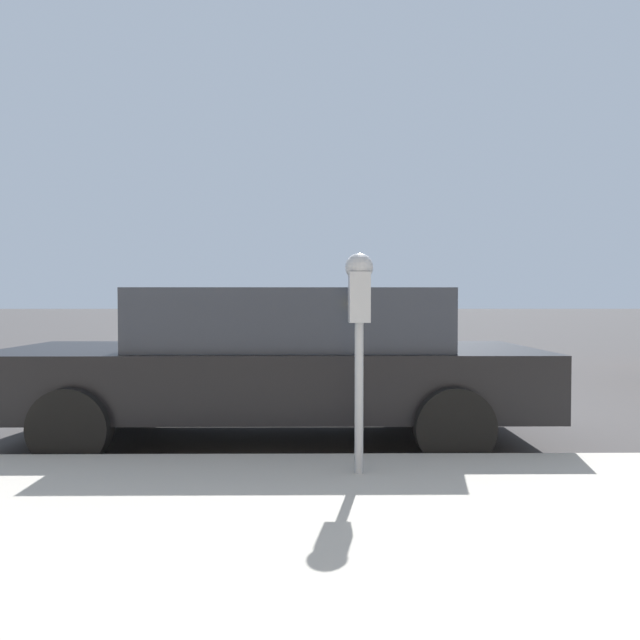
{
  "coord_description": "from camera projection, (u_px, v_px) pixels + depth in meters",
  "views": [
    {
      "loc": [
        -6.96,
        0.07,
        1.31
      ],
      "look_at": [
        -2.22,
        0.03,
        1.17
      ],
      "focal_mm": 35.0,
      "sensor_mm": 36.0,
      "label": 1
    }
  ],
  "objects": [
    {
      "name": "ground_plane",
      "position": [
        320.0,
        419.0,
        6.99
      ],
      "size": [
        220.0,
        220.0,
        0.0
      ],
      "primitive_type": "plane",
      "color": "#3D3A3A"
    },
    {
      "name": "parking_meter",
      "position": [
        359.0,
        306.0,
        4.22
      ],
      "size": [
        0.21,
        0.19,
        1.5
      ],
      "color": "gray",
      "rests_on": "sidewalk"
    },
    {
      "name": "car_black",
      "position": [
        278.0,
        360.0,
        5.87
      ],
      "size": [
        2.12,
        4.91,
        1.43
      ],
      "rotation": [
        0.0,
        0.0,
        -0.0
      ],
      "color": "black",
      "rests_on": "ground_plane"
    }
  ]
}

